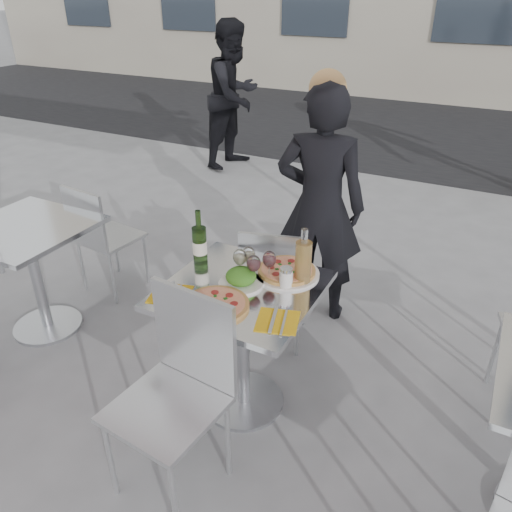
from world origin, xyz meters
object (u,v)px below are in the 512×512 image
at_px(pizza_far, 287,271).
at_px(carafe, 303,262).
at_px(salad_plate, 241,278).
at_px(wineglass_red_b, 269,260).
at_px(sugar_shaker, 286,278).
at_px(woman_diner, 320,207).
at_px(napkin_right, 277,321).
at_px(pizza_near, 216,305).
at_px(side_table_left, 31,257).
at_px(chair_near, 180,379).
at_px(wine_bottle, 200,243).
at_px(wineglass_white_b, 248,256).
at_px(wineglass_red_a, 254,264).
at_px(chair_far, 274,279).
at_px(main_table, 242,323).
at_px(side_chair_lfar, 99,232).
at_px(napkin_left, 170,294).
at_px(pedestrian_a, 234,96).

bearing_deg(pizza_far, carafe, -21.54).
bearing_deg(salad_plate, wineglass_red_b, 45.16).
height_order(salad_plate, sugar_shaker, sugar_shaker).
relative_size(woman_diner, napkin_right, 7.04).
height_order(woman_diner, salad_plate, woman_diner).
height_order(pizza_near, wineglass_red_b, wineglass_red_b).
distance_m(pizza_near, sugar_shaker, 0.37).
xyz_separation_m(side_table_left, woman_diner, (1.51, 1.02, 0.25)).
relative_size(chair_near, wine_bottle, 3.18).
xyz_separation_m(wineglass_white_b, napkin_right, (0.30, -0.29, -0.11)).
relative_size(salad_plate, wine_bottle, 0.75).
distance_m(pizza_near, carafe, 0.47).
distance_m(sugar_shaker, wineglass_red_a, 0.17).
relative_size(salad_plate, wineglass_white_b, 1.40).
height_order(chair_far, sugar_shaker, sugar_shaker).
height_order(chair_near, wineglass_red_a, chair_near).
xyz_separation_m(wine_bottle, wineglass_red_b, (0.39, 0.01, -0.00)).
bearing_deg(sugar_shaker, wineglass_red_a, -164.62).
relative_size(pizza_near, wine_bottle, 1.04).
distance_m(woman_diner, wineglass_white_b, 0.90).
bearing_deg(napkin_right, main_table, 131.61).
distance_m(salad_plate, wineglass_red_a, 0.10).
height_order(sugar_shaker, wineglass_white_b, wineglass_white_b).
bearing_deg(pizza_far, main_table, -123.07).
relative_size(chair_far, carafe, 2.86).
height_order(side_chair_lfar, woman_diner, woman_diner).
relative_size(side_chair_lfar, napkin_left, 3.75).
bearing_deg(side_table_left, chair_far, 20.47).
distance_m(chair_near, wineglass_white_b, 0.69).
distance_m(chair_near, wineglass_red_a, 0.63).
height_order(chair_far, wineglass_red_a, wineglass_red_a).
bearing_deg(pizza_far, wineglass_red_a, -123.12).
xyz_separation_m(chair_far, wineglass_red_b, (0.16, -0.40, 0.37)).
distance_m(chair_far, carafe, 0.61).
bearing_deg(side_table_left, wineglass_red_b, 4.59).
bearing_deg(sugar_shaker, salad_plate, -160.51).
bearing_deg(carafe, napkin_left, -143.18).
bearing_deg(wineglass_red_b, wine_bottle, -178.60).
height_order(side_chair_lfar, wineglass_white_b, wineglass_white_b).
height_order(wineglass_red_a, napkin_right, wineglass_red_a).
bearing_deg(woman_diner, wineglass_white_b, 77.14).
relative_size(pizza_near, pizza_far, 0.93).
height_order(woman_diner, wineglass_red_a, woman_diner).
bearing_deg(wine_bottle, napkin_left, -83.04).
relative_size(main_table, pizza_near, 2.45).
xyz_separation_m(pedestrian_a, napkin_right, (2.34, -3.76, -0.10)).
relative_size(side_table_left, pizza_far, 2.27).
bearing_deg(napkin_left, wine_bottle, 80.41).
xyz_separation_m(main_table, chair_near, (-0.03, -0.50, 0.02)).
distance_m(main_table, pizza_near, 0.30).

